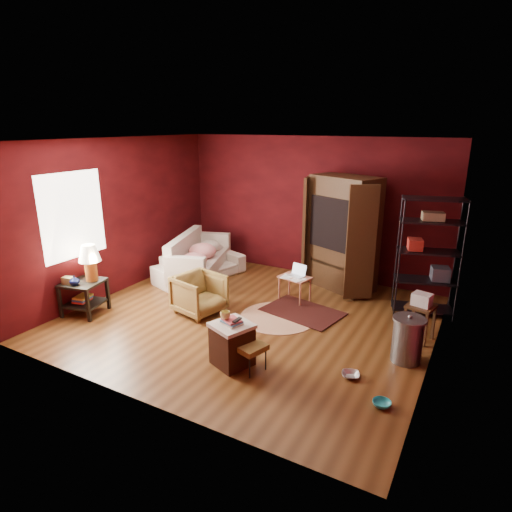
{
  "coord_description": "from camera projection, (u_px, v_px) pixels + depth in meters",
  "views": [
    {
      "loc": [
        3.16,
        -5.51,
        3.03
      ],
      "look_at": [
        0.0,
        0.2,
        1.0
      ],
      "focal_mm": 30.0,
      "sensor_mm": 36.0,
      "label": 1
    }
  ],
  "objects": [
    {
      "name": "trash_can",
      "position": [
        407.0,
        339.0,
        5.61
      ],
      "size": [
        0.45,
        0.45,
        0.67
      ],
      "rotation": [
        0.0,
        0.0,
        -0.06
      ],
      "color": "gray",
      "rests_on": "ground"
    },
    {
      "name": "vase",
      "position": [
        74.0,
        281.0,
        6.79
      ],
      "size": [
        0.16,
        0.17,
        0.16
      ],
      "primitive_type": "imported",
      "rotation": [
        0.0,
        0.0,
        0.01
      ],
      "color": "#0B1138",
      "rests_on": "side_table"
    },
    {
      "name": "tv_armoire",
      "position": [
        342.0,
        231.0,
        7.96
      ],
      "size": [
        1.54,
        1.26,
        2.12
      ],
      "rotation": [
        0.0,
        0.0,
        -0.41
      ],
      "color": "#3F2412",
      "rests_on": "ground"
    },
    {
      "name": "footstool",
      "position": [
        250.0,
        348.0,
        5.41
      ],
      "size": [
        0.44,
        0.44,
        0.36
      ],
      "rotation": [
        0.0,
        0.0,
        -0.3
      ],
      "color": "black",
      "rests_on": "ground"
    },
    {
      "name": "room",
      "position": [
        247.0,
        234.0,
        6.55
      ],
      "size": [
        5.54,
        5.04,
        2.84
      ],
      "color": "brown",
      "rests_on": "ground"
    },
    {
      "name": "armchair",
      "position": [
        199.0,
        292.0,
        7.05
      ],
      "size": [
        0.8,
        0.83,
        0.73
      ],
      "primitive_type": "imported",
      "rotation": [
        0.0,
        0.0,
        1.36
      ],
      "color": "black",
      "rests_on": "ground"
    },
    {
      "name": "sofa",
      "position": [
        200.0,
        261.0,
        8.63
      ],
      "size": [
        1.09,
        1.95,
        0.73
      ],
      "primitive_type": "imported",
      "rotation": [
        0.0,
        0.0,
        1.26
      ],
      "color": "beige",
      "rests_on": "ground"
    },
    {
      "name": "side_table",
      "position": [
        87.0,
        273.0,
        6.96
      ],
      "size": [
        0.7,
        0.7,
        1.16
      ],
      "rotation": [
        0.0,
        0.0,
        0.23
      ],
      "color": "black",
      "rests_on": "ground"
    },
    {
      "name": "rug_oriental",
      "position": [
        302.0,
        311.0,
        7.15
      ],
      "size": [
        1.4,
        1.07,
        0.01
      ],
      "rotation": [
        0.0,
        0.0,
        -0.2
      ],
      "color": "#4A1713",
      "rests_on": "ground"
    },
    {
      "name": "laptop_desk",
      "position": [
        295.0,
        279.0,
        7.52
      ],
      "size": [
        0.6,
        0.5,
        0.65
      ],
      "rotation": [
        0.0,
        0.0,
        -0.22
      ],
      "color": "#BC6F56",
      "rests_on": "ground"
    },
    {
      "name": "pet_bowl_turquoise",
      "position": [
        382.0,
        398.0,
        4.75
      ],
      "size": [
        0.22,
        0.11,
        0.21
      ],
      "primitive_type": "imported",
      "rotation": [
        0.0,
        0.0,
        0.23
      ],
      "color": "#2AB6C4",
      "rests_on": "ground"
    },
    {
      "name": "hamper",
      "position": [
        232.0,
        343.0,
        5.54
      ],
      "size": [
        0.61,
        0.61,
        0.66
      ],
      "rotation": [
        0.0,
        0.0,
        -0.37
      ],
      "color": "#3C1C0E",
      "rests_on": "ground"
    },
    {
      "name": "mug",
      "position": [
        225.0,
        314.0,
        5.44
      ],
      "size": [
        0.16,
        0.14,
        0.13
      ],
      "primitive_type": "imported",
      "rotation": [
        0.0,
        0.0,
        0.42
      ],
      "color": "#D3C267",
      "rests_on": "hamper"
    },
    {
      "name": "sofa_cushions",
      "position": [
        198.0,
        260.0,
        8.61
      ],
      "size": [
        1.34,
        2.1,
        0.82
      ],
      "rotation": [
        0.0,
        0.0,
        0.32
      ],
      "color": "beige",
      "rests_on": "sofa"
    },
    {
      "name": "rug_round",
      "position": [
        278.0,
        317.0,
        6.97
      ],
      "size": [
        1.42,
        1.42,
        0.01
      ],
      "rotation": [
        0.0,
        0.0,
        0.15
      ],
      "color": "beige",
      "rests_on": "ground"
    },
    {
      "name": "pet_bowl_steel",
      "position": [
        351.0,
        369.0,
        5.3
      ],
      "size": [
        0.23,
        0.13,
        0.22
      ],
      "primitive_type": "imported",
      "rotation": [
        0.0,
        0.0,
        0.35
      ],
      "color": "silver",
      "rests_on": "ground"
    },
    {
      "name": "small_stand",
      "position": [
        421.0,
        305.0,
        6.11
      ],
      "size": [
        0.43,
        0.43,
        0.72
      ],
      "rotation": [
        0.0,
        0.0,
        -0.23
      ],
      "color": "#3F2412",
      "rests_on": "ground"
    },
    {
      "name": "wire_shelving",
      "position": [
        429.0,
        252.0,
        6.79
      ],
      "size": [
        1.03,
        0.66,
        1.94
      ],
      "rotation": [
        0.0,
        0.0,
        0.29
      ],
      "color": "black",
      "rests_on": "ground"
    }
  ]
}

